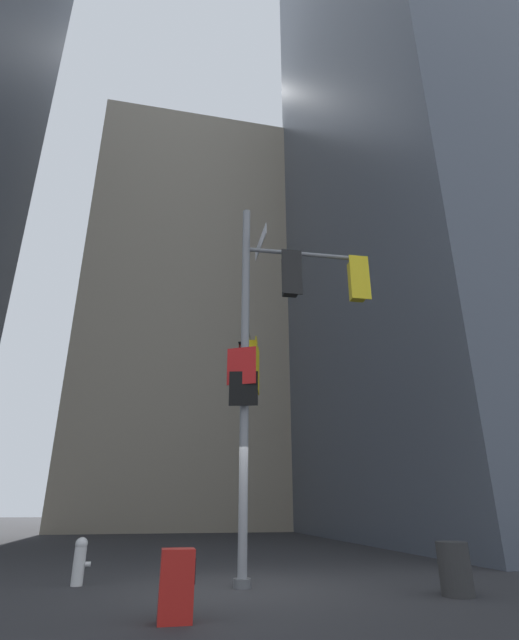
# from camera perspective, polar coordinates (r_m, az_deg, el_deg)

# --- Properties ---
(ground) EXTENTS (120.00, 120.00, 0.00)m
(ground) POSITION_cam_1_polar(r_m,az_deg,el_deg) (9.86, -2.13, -29.78)
(ground) COLOR #2D2D30
(building_tower_right) EXTENTS (17.88, 17.88, 52.76)m
(building_tower_right) POSITION_cam_1_polar(r_m,az_deg,el_deg) (35.97, 22.43, 24.43)
(building_tower_right) COLOR #4C5460
(building_tower_right) RESTS_ON ground
(building_mid_block) EXTENTS (15.47, 15.47, 29.51)m
(building_mid_block) POSITION_cam_1_polar(r_m,az_deg,el_deg) (38.35, -8.04, -1.00)
(building_mid_block) COLOR tan
(building_mid_block) RESTS_ON ground
(signal_pole_assembly) EXTENTS (3.41, 2.63, 8.14)m
(signal_pole_assembly) POSITION_cam_1_polar(r_m,az_deg,el_deg) (10.92, 1.71, -2.19)
(signal_pole_assembly) COLOR gray
(signal_pole_assembly) RESTS_ON ground
(fire_hydrant) EXTENTS (0.33, 0.23, 0.83)m
(fire_hydrant) POSITION_cam_1_polar(r_m,az_deg,el_deg) (10.62, -20.99, -25.56)
(fire_hydrant) COLOR silver
(fire_hydrant) RESTS_ON ground
(newspaper_box) EXTENTS (0.45, 0.36, 0.87)m
(newspaper_box) POSITION_cam_1_polar(r_m,az_deg,el_deg) (7.16, -10.05, -29.10)
(newspaper_box) COLOR red
(newspaper_box) RESTS_ON ground
(trash_bin) EXTENTS (0.53, 0.53, 0.83)m
(trash_bin) POSITION_cam_1_polar(r_m,az_deg,el_deg) (9.55, 22.62, -26.09)
(trash_bin) COLOR #2D2D2D
(trash_bin) RESTS_ON ground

